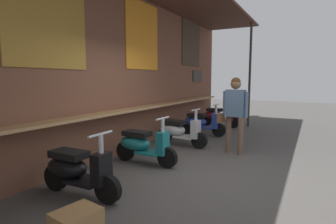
{
  "coord_description": "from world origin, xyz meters",
  "views": [
    {
      "loc": [
        -4.37,
        -1.88,
        1.68
      ],
      "look_at": [
        0.97,
        1.0,
        0.95
      ],
      "focal_mm": 28.86,
      "sensor_mm": 36.0,
      "label": 1
    }
  ],
  "objects": [
    {
      "name": "scooter_black",
      "position": [
        -1.69,
        1.08,
        0.39
      ],
      "size": [
        0.46,
        1.4,
        0.97
      ],
      "rotation": [
        0.0,
        0.0,
        -1.55
      ],
      "color": "black",
      "rests_on": "ground_plane"
    },
    {
      "name": "scooter_blue",
      "position": [
        3.21,
        1.08,
        0.39
      ],
      "size": [
        0.46,
        1.4,
        0.97
      ],
      "rotation": [
        0.0,
        0.0,
        -1.57
      ],
      "color": "#233D9E",
      "rests_on": "ground_plane"
    },
    {
      "name": "shopper_with_handbag",
      "position": [
        1.65,
        -0.34,
        1.06
      ],
      "size": [
        0.28,
        0.68,
        1.73
      ],
      "rotation": [
        0.0,
        0.0,
        3.03
      ],
      "color": "brown",
      "rests_on": "ground_plane"
    },
    {
      "name": "scooter_silver",
      "position": [
        1.68,
        1.08,
        0.39
      ],
      "size": [
        0.47,
        1.4,
        0.97
      ],
      "rotation": [
        0.0,
        0.0,
        -1.62
      ],
      "color": "#B2B5BA",
      "rests_on": "ground_plane"
    },
    {
      "name": "scooter_teal",
      "position": [
        0.03,
        1.08,
        0.39
      ],
      "size": [
        0.46,
        1.4,
        0.97
      ],
      "rotation": [
        0.0,
        0.0,
        -1.59
      ],
      "color": "#197075",
      "rests_on": "ground_plane"
    },
    {
      "name": "ground_plane",
      "position": [
        0.0,
        0.0,
        0.0
      ],
      "size": [
        36.22,
        36.22,
        0.0
      ],
      "primitive_type": "plane",
      "color": "#474442"
    },
    {
      "name": "scooter_maroon",
      "position": [
        4.89,
        1.08,
        0.39
      ],
      "size": [
        0.46,
        1.4,
        0.97
      ],
      "rotation": [
        0.0,
        0.0,
        -1.53
      ],
      "color": "maroon",
      "rests_on": "ground_plane"
    },
    {
      "name": "market_stall_facade",
      "position": [
        0.01,
        1.91,
        2.1
      ],
      "size": [
        12.94,
        2.13,
        3.87
      ],
      "color": "brown",
      "rests_on": "ground_plane"
    }
  ]
}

